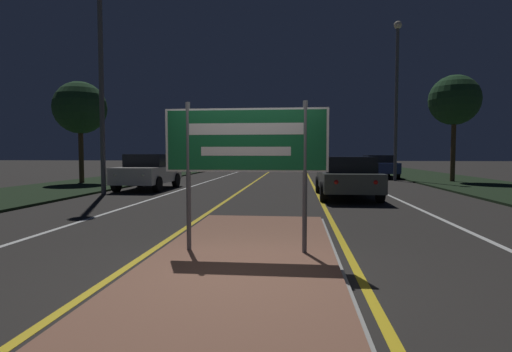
{
  "coord_description": "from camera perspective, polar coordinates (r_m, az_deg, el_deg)",
  "views": [
    {
      "loc": [
        0.76,
        -5.04,
        1.57
      ],
      "look_at": [
        0.0,
        2.36,
        1.15
      ],
      "focal_mm": 28.0,
      "sensor_mm": 36.0,
      "label": 1
    }
  ],
  "objects": [
    {
      "name": "ground_plane",
      "position": [
        5.33,
        -2.66,
        -13.9
      ],
      "size": [
        160.0,
        160.0,
        0.0
      ],
      "primitive_type": "plane",
      "color": "#282623"
    },
    {
      "name": "median_island",
      "position": [
        6.14,
        -1.45,
        -11.18
      ],
      "size": [
        2.75,
        6.88,
        0.1
      ],
      "color": "#999993",
      "rests_on": "ground_plane"
    },
    {
      "name": "verge_left",
      "position": [
        27.1,
        -16.41,
        -0.12
      ],
      "size": [
        5.0,
        100.0,
        0.08
      ],
      "color": "black",
      "rests_on": "ground_plane"
    },
    {
      "name": "verge_right",
      "position": [
        26.56,
        25.04,
        -0.36
      ],
      "size": [
        5.0,
        100.0,
        0.08
      ],
      "color": "black",
      "rests_on": "ground_plane"
    },
    {
      "name": "centre_line_yellow_left",
      "position": [
        30.17,
        1.41,
        0.27
      ],
      "size": [
        0.12,
        70.0,
        0.01
      ],
      "color": "gold",
      "rests_on": "ground_plane"
    },
    {
      "name": "centre_line_yellow_right",
      "position": [
        30.09,
        7.37,
        0.24
      ],
      "size": [
        0.12,
        70.0,
        0.01
      ],
      "color": "gold",
      "rests_on": "ground_plane"
    },
    {
      "name": "lane_line_white_left",
      "position": [
        30.48,
        -3.53,
        0.3
      ],
      "size": [
        0.12,
        70.0,
        0.01
      ],
      "color": "silver",
      "rests_on": "ground_plane"
    },
    {
      "name": "lane_line_white_right",
      "position": [
        30.27,
        12.36,
        0.21
      ],
      "size": [
        0.12,
        70.0,
        0.01
      ],
      "color": "silver",
      "rests_on": "ground_plane"
    },
    {
      "name": "edge_line_white_left",
      "position": [
        31.11,
        -8.99,
        0.32
      ],
      "size": [
        0.1,
        70.0,
        0.01
      ],
      "color": "silver",
      "rests_on": "ground_plane"
    },
    {
      "name": "edge_line_white_right",
      "position": [
        30.76,
        17.92,
        0.17
      ],
      "size": [
        0.1,
        70.0,
        0.01
      ],
      "color": "silver",
      "rests_on": "ground_plane"
    },
    {
      "name": "highway_sign",
      "position": [
        5.94,
        -1.48,
        4.34
      ],
      "size": [
        2.44,
        0.07,
        2.24
      ],
      "color": "#56565B",
      "rests_on": "median_island"
    },
    {
      "name": "streetlight_left_near",
      "position": [
        17.31,
        -21.44,
        21.9
      ],
      "size": [
        0.63,
        0.63,
        10.36
      ],
      "color": "#56565B",
      "rests_on": "ground_plane"
    },
    {
      "name": "streetlight_right_near",
      "position": [
        24.47,
        19.45,
        12.02
      ],
      "size": [
        0.44,
        0.44,
        9.0
      ],
      "color": "#56565B",
      "rests_on": "ground_plane"
    },
    {
      "name": "car_receding_0",
      "position": [
        14.55,
        12.79,
        0.01
      ],
      "size": [
        2.01,
        4.81,
        1.46
      ],
      "color": "#4C514C",
      "rests_on": "ground_plane"
    },
    {
      "name": "car_receding_1",
      "position": [
        26.86,
        17.04,
        1.43
      ],
      "size": [
        2.03,
        4.32,
        1.46
      ],
      "color": "navy",
      "rests_on": "ground_plane"
    },
    {
      "name": "car_approaching_0",
      "position": [
        18.06,
        -15.11,
        0.68
      ],
      "size": [
        1.95,
        4.06,
        1.54
      ],
      "color": "silver",
      "rests_on": "ground_plane"
    },
    {
      "name": "roadside_palm_left",
      "position": [
        22.29,
        -23.84,
        8.87
      ],
      "size": [
        2.62,
        2.62,
        5.11
      ],
      "color": "#4C3823",
      "rests_on": "verge_left"
    },
    {
      "name": "roadside_palm_right",
      "position": [
        23.87,
        26.49,
        9.63
      ],
      "size": [
        2.62,
        2.62,
        5.62
      ],
      "color": "#4C3823",
      "rests_on": "verge_right"
    }
  ]
}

